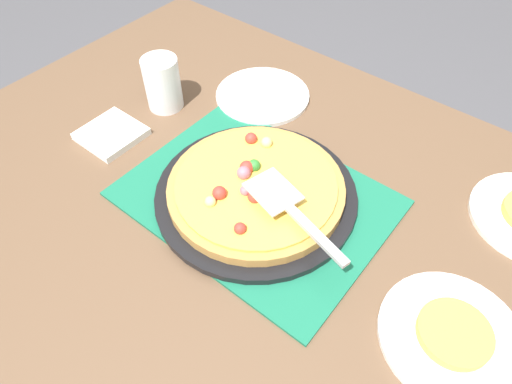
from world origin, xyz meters
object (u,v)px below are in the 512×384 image
Objects in this scene: plate_side at (263,95)px; pizza_server at (290,209)px; served_slice_left at (455,333)px; pizza at (255,187)px; pizza_pan at (256,194)px; napkin_stack at (111,134)px; cup_near at (163,83)px; plate_near_left at (452,337)px.

plate_side is 0.94× the size of pizza_server.
pizza is at bearing 175.64° from served_slice_left.
pizza_pan is 3.17× the size of napkin_stack.
napkin_stack is (-0.35, -0.06, -0.03)m from pizza.
pizza is 1.42× the size of pizza_server.
pizza_server reaches higher than served_slice_left.
plate_near_left is at bearing -9.46° from cup_near.
pizza_server is 0.45m from napkin_stack.
pizza_pan is 0.36m from cup_near.
plate_side is at bearing 134.86° from pizza_server.
served_slice_left is at bearing -90.00° from plate_near_left.
served_slice_left is at bearing -26.04° from plate_side.
pizza reaches higher than served_slice_left.
pizza_pan reaches higher than plate_near_left.
pizza_pan is at bearing -53.97° from plate_side.
pizza_server is (0.09, -0.03, 0.06)m from pizza_pan.
served_slice_left reaches higher than pizza_pan.
plate_near_left is 0.31m from pizza_server.
served_slice_left is at bearing -0.98° from pizza_server.
pizza_pan is 3.17× the size of cup_near.
pizza_server is at bearing -15.27° from pizza_pan.
plate_side is 1.83× the size of napkin_stack.
plate_near_left is 0.94× the size of pizza_server.
pizza_server is at bearing 179.02° from plate_near_left.
pizza is 0.36m from napkin_stack.
plate_side is 0.36m from napkin_stack.
cup_near is (-0.34, 0.09, 0.05)m from pizza_pan.
plate_side is (-0.19, 0.26, -0.03)m from pizza.
served_slice_left is at bearing -4.36° from pizza.
cup_near reaches higher than napkin_stack.
plate_near_left is at bearing -0.98° from pizza_server.
plate_side is at bearing 153.96° from plate_near_left.
served_slice_left is 0.76m from napkin_stack.
pizza_server is at bearing -45.14° from plate_side.
pizza_pan is at bearing 9.26° from napkin_stack.
cup_near reaches higher than plate_side.
pizza_pan is 0.11m from pizza_server.
pizza_server reaches higher than napkin_stack.
plate_near_left and plate_side have the same top height.
cup_near is 0.45m from pizza_server.
plate_side is 0.40m from pizza_server.
pizza is 1.50× the size of plate_side.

